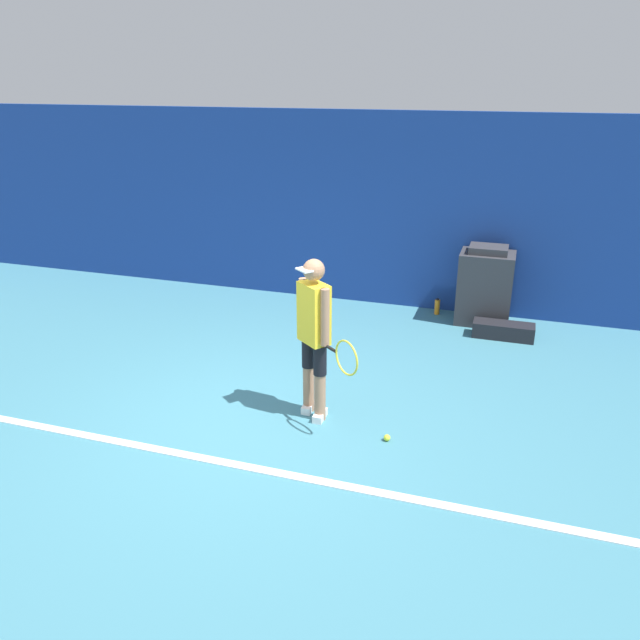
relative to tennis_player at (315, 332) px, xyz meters
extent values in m
plane|color=teal|center=(-0.55, -0.42, -0.96)|extent=(24.00, 24.00, 0.00)
cube|color=navy|center=(-0.55, 3.72, 0.50)|extent=(24.00, 0.10, 2.94)
cube|color=white|center=(-0.55, -1.11, -0.96)|extent=(21.60, 0.10, 0.01)
cylinder|color=#A37556|center=(-0.10, 0.08, -0.70)|extent=(0.12, 0.12, 0.53)
cylinder|color=black|center=(-0.10, 0.08, -0.28)|extent=(0.14, 0.14, 0.32)
cube|color=white|center=(-0.10, 0.08, -0.92)|extent=(0.10, 0.24, 0.08)
cylinder|color=#A37556|center=(0.07, -0.06, -0.70)|extent=(0.12, 0.12, 0.53)
cylinder|color=black|center=(0.07, -0.06, -0.28)|extent=(0.14, 0.14, 0.32)
cube|color=white|center=(0.07, -0.06, -0.92)|extent=(0.10, 0.24, 0.08)
cube|color=yellow|center=(-0.01, 0.01, 0.20)|extent=(0.39, 0.37, 0.63)
sphere|color=#A37556|center=(-0.01, 0.01, 0.65)|extent=(0.22, 0.22, 0.22)
cube|color=white|center=(-0.07, -0.07, 0.67)|extent=(0.22, 0.21, 0.02)
cylinder|color=#A37556|center=(-0.17, 0.13, 0.22)|extent=(0.09, 0.09, 0.59)
cylinder|color=#A37556|center=(0.14, -0.11, 0.22)|extent=(0.09, 0.09, 0.59)
cylinder|color=black|center=(0.22, -0.17, -0.08)|extent=(0.18, 0.15, 0.03)
torus|color=yellow|center=(0.43, -0.34, -0.08)|extent=(0.29, 0.24, 0.36)
sphere|color=#D1E533|center=(0.84, -0.26, -0.93)|extent=(0.07, 0.07, 0.07)
cube|color=#333338|center=(1.49, 3.33, -0.44)|extent=(0.76, 0.57, 1.05)
cube|color=#333338|center=(1.49, 3.33, 0.14)|extent=(0.53, 0.40, 0.10)
cube|color=black|center=(1.82, 2.81, -0.86)|extent=(0.82, 0.30, 0.22)
cylinder|color=orange|center=(0.81, 3.46, -0.85)|extent=(0.08, 0.08, 0.23)
cylinder|color=black|center=(0.81, 3.46, -0.73)|extent=(0.04, 0.04, 0.02)
camera|label=1|loc=(1.84, -5.55, 2.43)|focal=35.00mm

